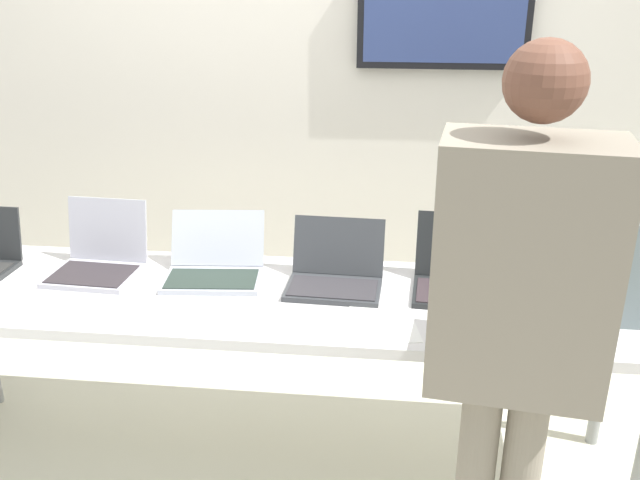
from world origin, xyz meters
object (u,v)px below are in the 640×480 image
Objects in this scene: equipment_box at (600,256)px; laptop_station_3 at (335,272)px; person at (517,310)px; workbench at (267,306)px; laptop_station_2 at (215,264)px; laptop_station_4 at (463,275)px; laptop_station_1 at (99,257)px.

equipment_box is 0.94m from laptop_station_3.
person reaches higher than equipment_box.
laptop_station_3 reaches higher than workbench.
laptop_station_2 is at bearing 143.19° from person.
laptop_station_3 is (-0.93, 0.05, -0.13)m from equipment_box.
workbench is 7.05× the size of equipment_box.
laptop_station_3 is (0.25, 0.10, 0.10)m from workbench.
person is (0.06, -0.73, 0.24)m from laptop_station_4.
laptop_station_1 is 0.95× the size of laptop_station_3.
laptop_station_4 reaches higher than laptop_station_3.
laptop_station_3 is 0.47m from laptop_station_4.
laptop_station_3 is at bearing 126.49° from person.
laptop_station_1 is 0.92× the size of laptop_station_4.
laptop_station_1 is at bearing 179.62° from laptop_station_4.
equipment_box reaches higher than laptop_station_2.
laptop_station_4 reaches higher than laptop_station_2.
equipment_box is at bearing -3.40° from laptop_station_2.
laptop_station_1 is 0.20× the size of person.
equipment_box is 1.18× the size of laptop_station_1.
laptop_station_1 reaches higher than laptop_station_3.
equipment_box is at bearing -2.23° from laptop_station_1.
person reaches higher than laptop_station_1.
laptop_station_2 is at bearing 1.34° from laptop_station_1.
laptop_station_2 is 1.28m from person.
laptop_station_1 is 0.94m from laptop_station_3.
laptop_station_1 is (-0.69, 0.12, 0.11)m from workbench.
person is at bearing -38.56° from workbench.
person is (1.01, -0.75, 0.25)m from laptop_station_2.
laptop_station_3 is 0.97× the size of laptop_station_4.
laptop_station_2 is at bearing 178.79° from laptop_station_4.
workbench is 8.33× the size of laptop_station_1.
laptop_station_1 is at bearing 169.96° from workbench.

